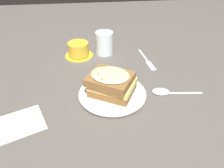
# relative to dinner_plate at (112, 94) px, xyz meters

# --- Properties ---
(ground_plane) EXTENTS (2.40, 2.40, 0.00)m
(ground_plane) POSITION_rel_dinner_plate_xyz_m (0.00, -0.01, -0.01)
(ground_plane) COLOR #514C47
(dinner_plate) EXTENTS (0.23, 0.23, 0.02)m
(dinner_plate) POSITION_rel_dinner_plate_xyz_m (0.00, 0.00, 0.00)
(dinner_plate) COLOR silver
(dinner_plate) RESTS_ON ground_plane
(sandwich) EXTENTS (0.18, 0.17, 0.08)m
(sandwich) POSITION_rel_dinner_plate_xyz_m (-0.00, -0.00, 0.05)
(sandwich) COLOR brown
(sandwich) RESTS_ON dinner_plate
(teacup_with_saucer) EXTENTS (0.13, 0.14, 0.06)m
(teacup_with_saucer) POSITION_rel_dinner_plate_xyz_m (-0.12, 0.31, 0.02)
(teacup_with_saucer) COLOR gold
(teacup_with_saucer) RESTS_ON ground_plane
(water_glass) EXTENTS (0.08, 0.08, 0.10)m
(water_glass) POSITION_rel_dinner_plate_xyz_m (0.01, 0.32, 0.04)
(water_glass) COLOR silver
(water_glass) RESTS_ON ground_plane
(fork) EXTENTS (0.04, 0.19, 0.00)m
(fork) POSITION_rel_dinner_plate_xyz_m (0.18, 0.22, -0.01)
(fork) COLOR silver
(fork) RESTS_ON ground_plane
(spoon) EXTENTS (0.18, 0.05, 0.01)m
(spoon) POSITION_rel_dinner_plate_xyz_m (0.18, -0.00, -0.01)
(spoon) COLOR silver
(spoon) RESTS_ON ground_plane
(napkin) EXTENTS (0.18, 0.16, 0.00)m
(napkin) POSITION_rel_dinner_plate_xyz_m (-0.29, -0.10, -0.01)
(napkin) COLOR silver
(napkin) RESTS_ON ground_plane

